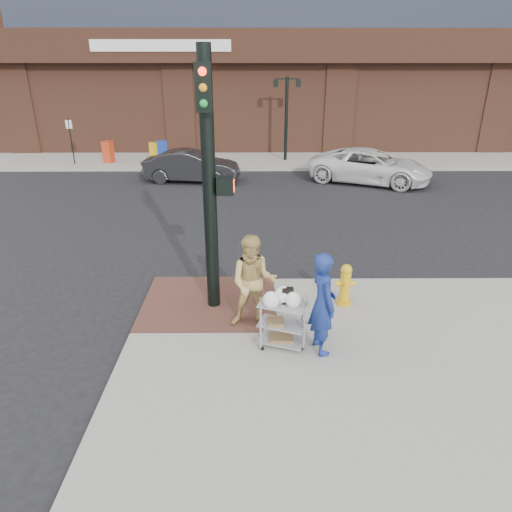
{
  "coord_description": "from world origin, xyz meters",
  "views": [
    {
      "loc": [
        0.32,
        -7.61,
        4.86
      ],
      "look_at": [
        0.38,
        0.8,
        1.25
      ],
      "focal_mm": 32.0,
      "sensor_mm": 36.0,
      "label": 1
    }
  ],
  "objects_px": {
    "pedestrian_tan": "(254,283)",
    "sedan_dark": "(191,166)",
    "traffic_signal_pole": "(210,179)",
    "fire_hydrant": "(345,284)",
    "minivan_white": "(370,166)",
    "utility_cart": "(282,320)",
    "lamp_post": "(286,110)",
    "woman_blue": "(323,303)"
  },
  "relations": [
    {
      "from": "pedestrian_tan",
      "to": "sedan_dark",
      "type": "bearing_deg",
      "value": 106.91
    },
    {
      "from": "traffic_signal_pole",
      "to": "fire_hydrant",
      "type": "height_order",
      "value": "traffic_signal_pole"
    },
    {
      "from": "minivan_white",
      "to": "utility_cart",
      "type": "bearing_deg",
      "value": -175.44
    },
    {
      "from": "lamp_post",
      "to": "pedestrian_tan",
      "type": "distance_m",
      "value": 16.19
    },
    {
      "from": "fire_hydrant",
      "to": "traffic_signal_pole",
      "type": "bearing_deg",
      "value": -179.65
    },
    {
      "from": "minivan_white",
      "to": "fire_hydrant",
      "type": "relative_size",
      "value": 5.59
    },
    {
      "from": "pedestrian_tan",
      "to": "minivan_white",
      "type": "bearing_deg",
      "value": 71.39
    },
    {
      "from": "traffic_signal_pole",
      "to": "utility_cart",
      "type": "bearing_deg",
      "value": -48.2
    },
    {
      "from": "lamp_post",
      "to": "minivan_white",
      "type": "relative_size",
      "value": 0.79
    },
    {
      "from": "traffic_signal_pole",
      "to": "lamp_post",
      "type": "bearing_deg",
      "value": 80.76
    },
    {
      "from": "pedestrian_tan",
      "to": "lamp_post",
      "type": "bearing_deg",
      "value": 88.49
    },
    {
      "from": "woman_blue",
      "to": "utility_cart",
      "type": "height_order",
      "value": "woman_blue"
    },
    {
      "from": "traffic_signal_pole",
      "to": "minivan_white",
      "type": "relative_size",
      "value": 0.98
    },
    {
      "from": "lamp_post",
      "to": "pedestrian_tan",
      "type": "height_order",
      "value": "lamp_post"
    },
    {
      "from": "lamp_post",
      "to": "sedan_dark",
      "type": "distance_m",
      "value": 6.21
    },
    {
      "from": "pedestrian_tan",
      "to": "fire_hydrant",
      "type": "xyz_separation_m",
      "value": [
        1.89,
        0.81,
        -0.45
      ]
    },
    {
      "from": "pedestrian_tan",
      "to": "utility_cart",
      "type": "bearing_deg",
      "value": -48.74
    },
    {
      "from": "pedestrian_tan",
      "to": "fire_hydrant",
      "type": "bearing_deg",
      "value": 27.68
    },
    {
      "from": "minivan_white",
      "to": "fire_hydrant",
      "type": "height_order",
      "value": "minivan_white"
    },
    {
      "from": "lamp_post",
      "to": "utility_cart",
      "type": "height_order",
      "value": "lamp_post"
    },
    {
      "from": "fire_hydrant",
      "to": "woman_blue",
      "type": "bearing_deg",
      "value": -113.98
    },
    {
      "from": "fire_hydrant",
      "to": "lamp_post",
      "type": "bearing_deg",
      "value": 90.85
    },
    {
      "from": "lamp_post",
      "to": "sedan_dark",
      "type": "height_order",
      "value": "lamp_post"
    },
    {
      "from": "traffic_signal_pole",
      "to": "utility_cart",
      "type": "xyz_separation_m",
      "value": [
        1.31,
        -1.46,
        -2.17
      ]
    },
    {
      "from": "lamp_post",
      "to": "traffic_signal_pole",
      "type": "xyz_separation_m",
      "value": [
        -2.48,
        -15.23,
        0.21
      ]
    },
    {
      "from": "traffic_signal_pole",
      "to": "minivan_white",
      "type": "bearing_deg",
      "value": 62.09
    },
    {
      "from": "traffic_signal_pole",
      "to": "sedan_dark",
      "type": "relative_size",
      "value": 1.23
    },
    {
      "from": "traffic_signal_pole",
      "to": "minivan_white",
      "type": "distance_m",
      "value": 12.64
    },
    {
      "from": "woman_blue",
      "to": "fire_hydrant",
      "type": "bearing_deg",
      "value": -37.82
    },
    {
      "from": "lamp_post",
      "to": "traffic_signal_pole",
      "type": "height_order",
      "value": "traffic_signal_pole"
    },
    {
      "from": "pedestrian_tan",
      "to": "sedan_dark",
      "type": "xyz_separation_m",
      "value": [
        -2.66,
        12.02,
        -0.4
      ]
    },
    {
      "from": "woman_blue",
      "to": "fire_hydrant",
      "type": "height_order",
      "value": "woman_blue"
    },
    {
      "from": "pedestrian_tan",
      "to": "utility_cart",
      "type": "distance_m",
      "value": 0.92
    },
    {
      "from": "traffic_signal_pole",
      "to": "woman_blue",
      "type": "height_order",
      "value": "traffic_signal_pole"
    },
    {
      "from": "traffic_signal_pole",
      "to": "woman_blue",
      "type": "bearing_deg",
      "value": -39.16
    },
    {
      "from": "traffic_signal_pole",
      "to": "pedestrian_tan",
      "type": "distance_m",
      "value": 2.1
    },
    {
      "from": "woman_blue",
      "to": "minivan_white",
      "type": "bearing_deg",
      "value": -30.81
    },
    {
      "from": "lamp_post",
      "to": "fire_hydrant",
      "type": "bearing_deg",
      "value": -89.15
    },
    {
      "from": "woman_blue",
      "to": "utility_cart",
      "type": "distance_m",
      "value": 0.81
    },
    {
      "from": "pedestrian_tan",
      "to": "utility_cart",
      "type": "height_order",
      "value": "pedestrian_tan"
    },
    {
      "from": "lamp_post",
      "to": "traffic_signal_pole",
      "type": "distance_m",
      "value": 15.43
    },
    {
      "from": "pedestrian_tan",
      "to": "utility_cart",
      "type": "xyz_separation_m",
      "value": [
        0.5,
        -0.66,
        -0.41
      ]
    }
  ]
}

